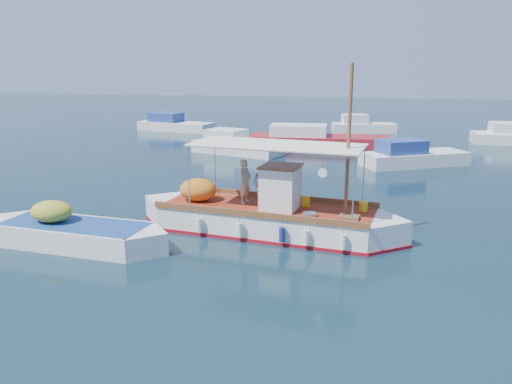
# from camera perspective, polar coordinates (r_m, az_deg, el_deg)

# --- Properties ---
(ground) EXTENTS (160.00, 160.00, 0.00)m
(ground) POSITION_cam_1_polar(r_m,az_deg,el_deg) (17.63, 2.77, -5.28)
(ground) COLOR black
(ground) RESTS_ON ground
(fishing_caique) EXTENTS (10.08, 3.59, 6.18)m
(fishing_caique) POSITION_cam_1_polar(r_m,az_deg,el_deg) (18.16, 1.07, -2.88)
(fishing_caique) COLOR white
(fishing_caique) RESTS_ON ground
(dinghy) EXTENTS (6.91, 2.25, 1.69)m
(dinghy) POSITION_cam_1_polar(r_m,az_deg,el_deg) (17.94, -20.12, -4.63)
(dinghy) COLOR white
(dinghy) RESTS_ON ground
(bg_boat_nw) EXTENTS (6.64, 4.11, 1.80)m
(bg_boat_nw) POSITION_cam_1_polar(r_m,az_deg,el_deg) (34.50, -2.39, 5.27)
(bg_boat_nw) COLOR silver
(bg_boat_nw) RESTS_ON ground
(bg_boat_n) EXTENTS (10.48, 3.64, 1.80)m
(bg_boat_n) POSITION_cam_1_polar(r_m,az_deg,el_deg) (37.57, 6.72, 5.93)
(bg_boat_n) COLOR maroon
(bg_boat_n) RESTS_ON ground
(bg_boat_ne) EXTENTS (6.68, 5.12, 1.80)m
(bg_boat_ne) POSITION_cam_1_polar(r_m,az_deg,el_deg) (31.60, 17.35, 3.80)
(bg_boat_ne) COLOR silver
(bg_boat_ne) RESTS_ON ground
(bg_boat_far_w) EXTENTS (7.41, 3.64, 1.80)m
(bg_boat_far_w) POSITION_cam_1_polar(r_m,az_deg,el_deg) (47.25, -9.39, 7.54)
(bg_boat_far_w) COLOR silver
(bg_boat_far_w) RESTS_ON ground
(bg_boat_far_n) EXTENTS (5.86, 3.17, 1.80)m
(bg_boat_far_n) POSITION_cam_1_polar(r_m,az_deg,el_deg) (46.36, 11.99, 7.30)
(bg_boat_far_n) COLOR silver
(bg_boat_far_n) RESTS_ON ground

